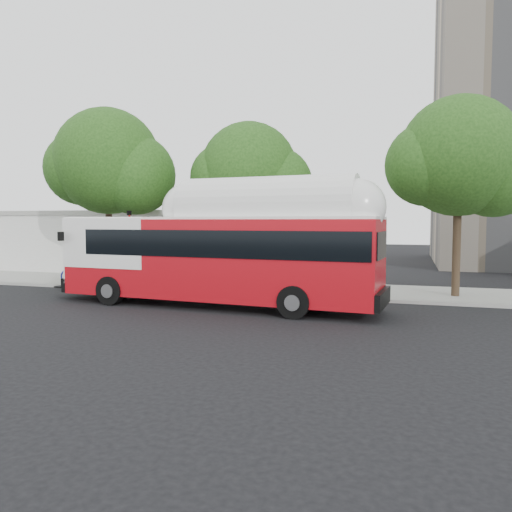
# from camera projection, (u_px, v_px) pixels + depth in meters

# --- Properties ---
(ground) EXTENTS (120.00, 120.00, 0.00)m
(ground) POSITION_uv_depth(u_px,v_px,m) (227.00, 310.00, 19.96)
(ground) COLOR black
(ground) RESTS_ON ground
(sidewalk) EXTENTS (60.00, 5.00, 0.15)m
(sidewalk) POSITION_uv_depth(u_px,v_px,m) (270.00, 288.00, 26.15)
(sidewalk) COLOR gray
(sidewalk) RESTS_ON ground
(curb_strip) EXTENTS (60.00, 0.30, 0.15)m
(curb_strip) POSITION_uv_depth(u_px,v_px,m) (255.00, 295.00, 23.67)
(curb_strip) COLOR gray
(curb_strip) RESTS_ON ground
(red_curb_segment) EXTENTS (10.00, 0.32, 0.16)m
(red_curb_segment) POSITION_uv_depth(u_px,v_px,m) (197.00, 292.00, 24.55)
(red_curb_segment) COLOR maroon
(red_curb_segment) RESTS_ON ground
(street_tree_left) EXTENTS (6.67, 5.80, 9.74)m
(street_tree_left) POSITION_uv_depth(u_px,v_px,m) (116.00, 165.00, 27.30)
(street_tree_left) COLOR #2D2116
(street_tree_left) RESTS_ON ground
(street_tree_mid) EXTENTS (5.75, 5.00, 8.62)m
(street_tree_mid) POSITION_uv_depth(u_px,v_px,m) (257.00, 175.00, 25.49)
(street_tree_mid) COLOR #2D2116
(street_tree_mid) RESTS_ON ground
(street_tree_right) EXTENTS (6.21, 5.40, 9.18)m
(street_tree_right) POSITION_uv_depth(u_px,v_px,m) (469.00, 161.00, 22.32)
(street_tree_right) COLOR #2D2116
(street_tree_right) RESTS_ON ground
(low_commercial_bldg) EXTENTS (16.20, 10.20, 4.25)m
(low_commercial_bldg) POSITION_uv_depth(u_px,v_px,m) (117.00, 240.00, 37.27)
(low_commercial_bldg) COLOR silver
(low_commercial_bldg) RESTS_ON ground
(transit_bus) EXTENTS (14.65, 4.01, 4.28)m
(transit_bus) POSITION_uv_depth(u_px,v_px,m) (218.00, 259.00, 20.70)
(transit_bus) COLOR #AD0C14
(transit_bus) RESTS_ON ground
(signal_pole) EXTENTS (0.12, 0.39, 4.10)m
(signal_pole) POSITION_uv_depth(u_px,v_px,m) (130.00, 249.00, 26.00)
(signal_pole) COLOR #A51511
(signal_pole) RESTS_ON ground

